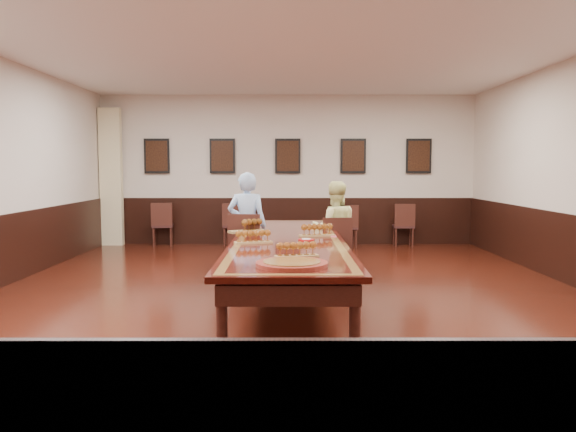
{
  "coord_description": "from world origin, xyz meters",
  "views": [
    {
      "loc": [
        -0.01,
        -7.1,
        1.67
      ],
      "look_at": [
        0.0,
        0.5,
        1.0
      ],
      "focal_mm": 35.0,
      "sensor_mm": 36.0,
      "label": 1
    }
  ],
  "objects_px": {
    "person_man": "(247,226)",
    "chair_man": "(246,247)",
    "spare_chair_a": "(163,224)",
    "chair_woman": "(335,247)",
    "person_woman": "(335,229)",
    "spare_chair_c": "(347,226)",
    "conference_table": "(288,250)",
    "spare_chair_b": "(233,224)",
    "spare_chair_d": "(403,225)",
    "carved_platter": "(292,264)"
  },
  "relations": [
    {
      "from": "spare_chair_b",
      "to": "person_man",
      "type": "bearing_deg",
      "value": 99.35
    },
    {
      "from": "spare_chair_d",
      "to": "chair_man",
      "type": "bearing_deg",
      "value": 52.95
    },
    {
      "from": "spare_chair_a",
      "to": "chair_man",
      "type": "bearing_deg",
      "value": 111.33
    },
    {
      "from": "person_man",
      "to": "chair_man",
      "type": "bearing_deg",
      "value": 90.0
    },
    {
      "from": "spare_chair_a",
      "to": "spare_chair_c",
      "type": "height_order",
      "value": "spare_chair_a"
    },
    {
      "from": "spare_chair_a",
      "to": "carved_platter",
      "type": "distance_m",
      "value": 7.22
    },
    {
      "from": "spare_chair_c",
      "to": "person_man",
      "type": "relative_size",
      "value": 0.56
    },
    {
      "from": "spare_chair_a",
      "to": "person_woman",
      "type": "xyz_separation_m",
      "value": [
        3.36,
        -3.37,
        0.27
      ]
    },
    {
      "from": "spare_chair_d",
      "to": "carved_platter",
      "type": "xyz_separation_m",
      "value": [
        -2.41,
        -6.67,
        0.32
      ]
    },
    {
      "from": "chair_woman",
      "to": "spare_chair_b",
      "type": "xyz_separation_m",
      "value": [
        -1.87,
        3.52,
        -0.01
      ]
    },
    {
      "from": "chair_man",
      "to": "spare_chair_a",
      "type": "height_order",
      "value": "chair_man"
    },
    {
      "from": "spare_chair_a",
      "to": "person_man",
      "type": "height_order",
      "value": "person_man"
    },
    {
      "from": "spare_chair_b",
      "to": "person_woman",
      "type": "height_order",
      "value": "person_woman"
    },
    {
      "from": "person_man",
      "to": "conference_table",
      "type": "xyz_separation_m",
      "value": [
        0.61,
        -1.16,
        -0.18
      ]
    },
    {
      "from": "spare_chair_a",
      "to": "spare_chair_b",
      "type": "bearing_deg",
      "value": 174.0
    },
    {
      "from": "chair_man",
      "to": "person_man",
      "type": "xyz_separation_m",
      "value": [
        0.01,
        0.11,
        0.3
      ]
    },
    {
      "from": "spare_chair_a",
      "to": "spare_chair_d",
      "type": "bearing_deg",
      "value": 171.78
    },
    {
      "from": "chair_man",
      "to": "person_man",
      "type": "distance_m",
      "value": 0.32
    },
    {
      "from": "chair_woman",
      "to": "spare_chair_a",
      "type": "relative_size",
      "value": 1.01
    },
    {
      "from": "spare_chair_b",
      "to": "carved_platter",
      "type": "bearing_deg",
      "value": 100.6
    },
    {
      "from": "carved_platter",
      "to": "person_woman",
      "type": "bearing_deg",
      "value": 78.53
    },
    {
      "from": "spare_chair_a",
      "to": "spare_chair_d",
      "type": "relative_size",
      "value": 1.02
    },
    {
      "from": "spare_chair_a",
      "to": "conference_table",
      "type": "bearing_deg",
      "value": 111.54
    },
    {
      "from": "spare_chair_a",
      "to": "conference_table",
      "type": "height_order",
      "value": "spare_chair_a"
    },
    {
      "from": "chair_man",
      "to": "spare_chair_b",
      "type": "relative_size",
      "value": 1.1
    },
    {
      "from": "person_woman",
      "to": "spare_chair_c",
      "type": "bearing_deg",
      "value": -103.4
    },
    {
      "from": "spare_chair_d",
      "to": "conference_table",
      "type": "relative_size",
      "value": 0.18
    },
    {
      "from": "spare_chair_b",
      "to": "conference_table",
      "type": "xyz_separation_m",
      "value": [
        1.16,
        -4.74,
        0.16
      ]
    },
    {
      "from": "chair_woman",
      "to": "person_man",
      "type": "xyz_separation_m",
      "value": [
        -1.32,
        -0.06,
        0.33
      ]
    },
    {
      "from": "chair_man",
      "to": "person_man",
      "type": "relative_size",
      "value": 0.63
    },
    {
      "from": "spare_chair_b",
      "to": "spare_chair_d",
      "type": "height_order",
      "value": "spare_chair_b"
    },
    {
      "from": "conference_table",
      "to": "spare_chair_b",
      "type": "bearing_deg",
      "value": 103.7
    },
    {
      "from": "chair_woman",
      "to": "person_man",
      "type": "height_order",
      "value": "person_man"
    },
    {
      "from": "spare_chair_a",
      "to": "carved_platter",
      "type": "xyz_separation_m",
      "value": [
        2.68,
        -6.69,
        0.31
      ]
    },
    {
      "from": "chair_woman",
      "to": "conference_table",
      "type": "bearing_deg",
      "value": 55.85
    },
    {
      "from": "spare_chair_b",
      "to": "person_woman",
      "type": "xyz_separation_m",
      "value": [
        1.86,
        -3.42,
        0.27
      ]
    },
    {
      "from": "chair_woman",
      "to": "person_woman",
      "type": "bearing_deg",
      "value": -90.0
    },
    {
      "from": "person_man",
      "to": "carved_platter",
      "type": "bearing_deg",
      "value": 106.05
    },
    {
      "from": "spare_chair_d",
      "to": "conference_table",
      "type": "distance_m",
      "value": 5.27
    },
    {
      "from": "spare_chair_c",
      "to": "person_woman",
      "type": "height_order",
      "value": "person_woman"
    },
    {
      "from": "conference_table",
      "to": "chair_woman",
      "type": "bearing_deg",
      "value": 59.8
    },
    {
      "from": "chair_man",
      "to": "spare_chair_a",
      "type": "bearing_deg",
      "value": -56.09
    },
    {
      "from": "spare_chair_c",
      "to": "conference_table",
      "type": "distance_m",
      "value": 4.63
    },
    {
      "from": "spare_chair_d",
      "to": "person_woman",
      "type": "bearing_deg",
      "value": 65.78
    },
    {
      "from": "chair_man",
      "to": "person_woman",
      "type": "relative_size",
      "value": 0.69
    },
    {
      "from": "spare_chair_a",
      "to": "spare_chair_c",
      "type": "xyz_separation_m",
      "value": [
        3.88,
        -0.23,
        -0.02
      ]
    },
    {
      "from": "chair_man",
      "to": "spare_chair_d",
      "type": "bearing_deg",
      "value": -125.61
    },
    {
      "from": "chair_man",
      "to": "spare_chair_d",
      "type": "xyz_separation_m",
      "value": [
        3.06,
        3.61,
        -0.05
      ]
    },
    {
      "from": "carved_platter",
      "to": "chair_man",
      "type": "bearing_deg",
      "value": 101.93
    },
    {
      "from": "spare_chair_b",
      "to": "chair_woman",
      "type": "bearing_deg",
      "value": 118.59
    }
  ]
}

